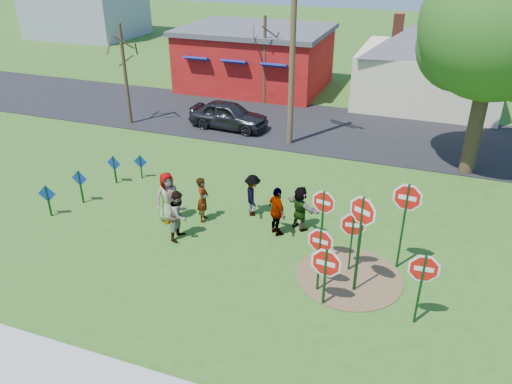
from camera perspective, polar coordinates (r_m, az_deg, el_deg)
ground at (r=17.44m, az=-3.45°, el=-4.75°), size 120.00×120.00×0.00m
road at (r=27.31m, az=6.17°, el=7.47°), size 120.00×7.50×0.04m
dirt_patch at (r=15.61m, az=10.61°, el=-9.51°), size 3.20×3.20×0.03m
red_building at (r=34.30m, az=-0.03°, el=15.14°), size 9.40×7.69×3.90m
cream_house at (r=32.11m, az=19.38°, el=14.56°), size 9.40×9.40×6.50m
stop_sign_a at (r=14.11m, az=7.34°, el=-6.20°), size 1.01×0.14×2.20m
stop_sign_b at (r=15.03m, az=7.68°, el=-1.97°), size 0.98×0.19×2.70m
stop_sign_c at (r=13.86m, az=11.95°, el=-3.51°), size 1.02×0.54×3.24m
stop_sign_d at (r=15.27m, az=16.79°, el=-1.46°), size 1.16×0.10×3.03m
stop_sign_e at (r=13.76m, az=7.98°, el=-8.41°), size 1.18×0.12×1.98m
stop_sign_f at (r=13.52m, az=18.54°, el=-8.80°), size 1.09×0.11×2.30m
stop_sign_g at (r=15.12m, az=10.98°, el=-4.24°), size 1.03×0.15×2.15m
blue_diamond_a at (r=19.60m, az=-22.71°, el=-0.57°), size 0.66×0.18×1.26m
blue_diamond_b at (r=20.09m, az=-19.46°, el=0.99°), size 0.65×0.06×1.37m
blue_diamond_c at (r=21.36m, az=-15.90°, el=2.83°), size 0.65×0.06×1.23m
blue_diamond_d at (r=21.56m, az=-13.04°, el=3.11°), size 0.58×0.12×1.06m
person_a at (r=18.00m, az=-10.05°, el=-0.59°), size 1.04×1.10×1.88m
person_b at (r=17.89m, az=-6.09°, el=-0.82°), size 0.55×0.70×1.70m
person_c at (r=16.94m, az=-8.76°, el=-2.60°), size 0.69×0.88×1.77m
person_d at (r=18.17m, az=-0.38°, el=-0.38°), size 0.98×1.18×1.59m
person_e at (r=16.94m, az=2.41°, el=-2.25°), size 1.05×1.04×1.78m
person_f at (r=17.37m, az=5.08°, el=-1.85°), size 1.54×1.19×1.62m
suv at (r=26.68m, az=-3.15°, el=8.79°), size 4.31×1.96×1.44m
utility_pole at (r=23.63m, az=4.20°, el=15.98°), size 2.03×0.89×8.75m
leafy_tree at (r=22.10m, az=26.04°, el=15.93°), size 6.40×5.84×9.10m
bare_tree_west at (r=27.56m, az=-14.90°, el=14.33°), size 1.80×1.80×5.31m
bare_tree_east at (r=30.23m, az=1.02°, el=16.13°), size 1.80×1.80×5.16m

